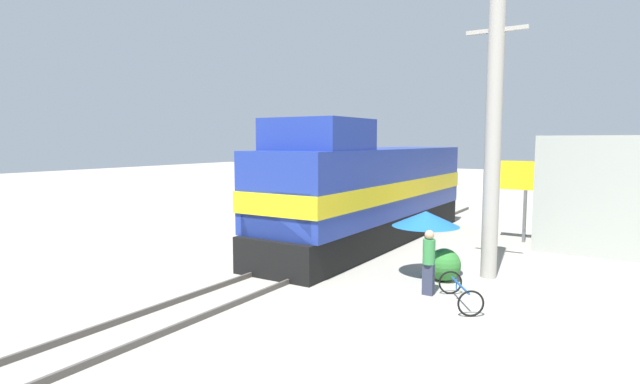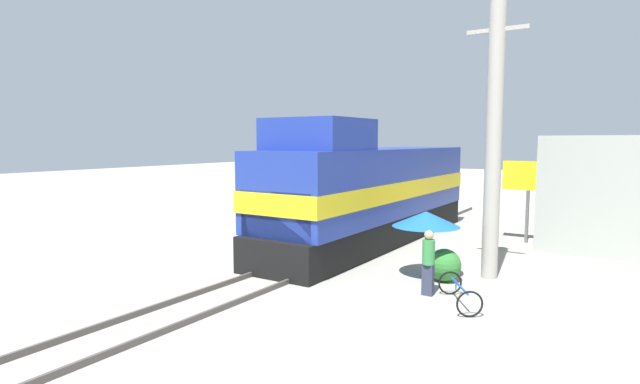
{
  "view_description": "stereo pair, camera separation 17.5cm",
  "coord_description": "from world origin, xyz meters",
  "px_view_note": "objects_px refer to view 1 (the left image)",
  "views": [
    {
      "loc": [
        9.19,
        -16.1,
        4.24
      ],
      "look_at": [
        1.2,
        -3.33,
        2.69
      ],
      "focal_mm": 28.0,
      "sensor_mm": 36.0,
      "label": 1
    },
    {
      "loc": [
        9.34,
        -16.01,
        4.24
      ],
      "look_at": [
        1.2,
        -3.33,
        2.69
      ],
      "focal_mm": 28.0,
      "sensor_mm": 36.0,
      "label": 2
    }
  ],
  "objects_px": {
    "utility_pole": "(493,138)",
    "locomotive": "(367,192)",
    "vendor_umbrella": "(426,219)",
    "person_bystander": "(429,260)",
    "billboard_sign": "(526,181)",
    "bicycle": "(460,292)"
  },
  "relations": [
    {
      "from": "vendor_umbrella",
      "to": "locomotive",
      "type": "bearing_deg",
      "value": 135.72
    },
    {
      "from": "utility_pole",
      "to": "person_bystander",
      "type": "distance_m",
      "value": 4.41
    },
    {
      "from": "utility_pole",
      "to": "bicycle",
      "type": "bearing_deg",
      "value": -89.75
    },
    {
      "from": "utility_pole",
      "to": "person_bystander",
      "type": "bearing_deg",
      "value": -109.51
    },
    {
      "from": "locomotive",
      "to": "person_bystander",
      "type": "bearing_deg",
      "value": -49.5
    },
    {
      "from": "locomotive",
      "to": "bicycle",
      "type": "xyz_separation_m",
      "value": [
        5.59,
        -5.76,
        -1.79
      ]
    },
    {
      "from": "locomotive",
      "to": "person_bystander",
      "type": "xyz_separation_m",
      "value": [
        4.61,
        -5.39,
        -1.14
      ]
    },
    {
      "from": "billboard_sign",
      "to": "person_bystander",
      "type": "distance_m",
      "value": 9.25
    },
    {
      "from": "utility_pole",
      "to": "billboard_sign",
      "type": "height_order",
      "value": "utility_pole"
    },
    {
      "from": "utility_pole",
      "to": "vendor_umbrella",
      "type": "distance_m",
      "value": 3.18
    },
    {
      "from": "locomotive",
      "to": "billboard_sign",
      "type": "height_order",
      "value": "locomotive"
    },
    {
      "from": "bicycle",
      "to": "locomotive",
      "type": "bearing_deg",
      "value": -78.78
    },
    {
      "from": "utility_pole",
      "to": "billboard_sign",
      "type": "bearing_deg",
      "value": 90.62
    },
    {
      "from": "person_bystander",
      "to": "locomotive",
      "type": "bearing_deg",
      "value": 130.5
    },
    {
      "from": "vendor_umbrella",
      "to": "person_bystander",
      "type": "height_order",
      "value": "vendor_umbrella"
    },
    {
      "from": "person_bystander",
      "to": "bicycle",
      "type": "xyz_separation_m",
      "value": [
        0.98,
        -0.37,
        -0.65
      ]
    },
    {
      "from": "person_bystander",
      "to": "bicycle",
      "type": "height_order",
      "value": "person_bystander"
    },
    {
      "from": "vendor_umbrella",
      "to": "bicycle",
      "type": "bearing_deg",
      "value": -49.27
    },
    {
      "from": "utility_pole",
      "to": "locomotive",
      "type": "bearing_deg",
      "value": 154.5
    },
    {
      "from": "locomotive",
      "to": "utility_pole",
      "type": "xyz_separation_m",
      "value": [
        5.58,
        -2.66,
        2.18
      ]
    },
    {
      "from": "utility_pole",
      "to": "billboard_sign",
      "type": "distance_m",
      "value": 6.57
    },
    {
      "from": "vendor_umbrella",
      "to": "person_bystander",
      "type": "xyz_separation_m",
      "value": [
        0.68,
        -1.57,
        -0.87
      ]
    }
  ]
}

